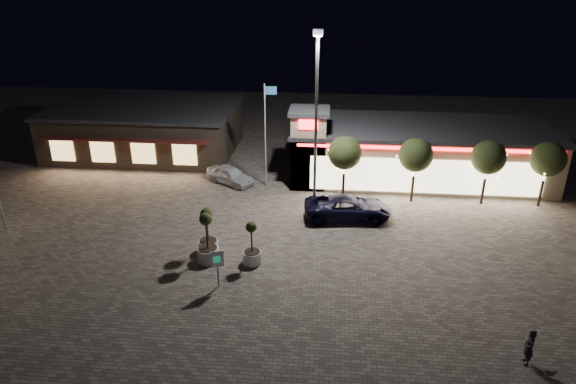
# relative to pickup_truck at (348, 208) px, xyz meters

# --- Properties ---
(ground) EXTENTS (90.00, 90.00, 0.00)m
(ground) POSITION_rel_pickup_truck_xyz_m (-4.29, -7.71, -0.82)
(ground) COLOR slate
(ground) RESTS_ON ground
(retail_building) EXTENTS (20.40, 8.40, 6.10)m
(retail_building) POSITION_rel_pickup_truck_xyz_m (5.22, 8.10, 1.39)
(retail_building) COLOR tan
(retail_building) RESTS_ON ground
(restaurant_building) EXTENTS (16.40, 11.00, 4.30)m
(restaurant_building) POSITION_rel_pickup_truck_xyz_m (-18.29, 12.26, 1.34)
(restaurant_building) COLOR #382D23
(restaurant_building) RESTS_ON ground
(floodlight_pole) EXTENTS (0.60, 0.40, 12.38)m
(floodlight_pole) POSITION_rel_pickup_truck_xyz_m (-2.29, 0.29, 6.20)
(floodlight_pole) COLOR gray
(floodlight_pole) RESTS_ON ground
(flagpole) EXTENTS (0.95, 0.10, 8.00)m
(flagpole) POSITION_rel_pickup_truck_xyz_m (-6.19, 5.29, 3.93)
(flagpole) COLOR white
(flagpole) RESTS_ON ground
(string_tree_a) EXTENTS (2.42, 2.42, 4.79)m
(string_tree_a) POSITION_rel_pickup_truck_xyz_m (-0.29, 3.29, 2.74)
(string_tree_a) COLOR #332319
(string_tree_a) RESTS_ON ground
(string_tree_b) EXTENTS (2.42, 2.42, 4.79)m
(string_tree_b) POSITION_rel_pickup_truck_xyz_m (4.71, 3.29, 2.74)
(string_tree_b) COLOR #332319
(string_tree_b) RESTS_ON ground
(string_tree_c) EXTENTS (2.42, 2.42, 4.79)m
(string_tree_c) POSITION_rel_pickup_truck_xyz_m (9.71, 3.29, 2.74)
(string_tree_c) COLOR #332319
(string_tree_c) RESTS_ON ground
(string_tree_d) EXTENTS (2.42, 2.42, 4.79)m
(string_tree_d) POSITION_rel_pickup_truck_xyz_m (13.71, 3.29, 2.74)
(string_tree_d) COLOR #332319
(string_tree_d) RESTS_ON ground
(pickup_truck) EXTENTS (6.10, 3.25, 1.63)m
(pickup_truck) POSITION_rel_pickup_truck_xyz_m (0.00, 0.00, 0.00)
(pickup_truck) COLOR black
(pickup_truck) RESTS_ON ground
(white_sedan) EXTENTS (4.35, 3.56, 1.40)m
(white_sedan) POSITION_rel_pickup_truck_xyz_m (-9.18, 5.36, -0.12)
(white_sedan) COLOR silver
(white_sedan) RESTS_ON ground
(pedestrian) EXTENTS (0.42, 0.64, 1.73)m
(pedestrian) POSITION_rel_pickup_truck_xyz_m (7.57, -13.30, 0.05)
(pedestrian) COLOR black
(pedestrian) RESTS_ON ground
(dog) EXTENTS (0.47, 0.17, 0.25)m
(dog) POSITION_rel_pickup_truck_xyz_m (8.32, -14.08, -0.57)
(dog) COLOR #59514C
(dog) RESTS_ON ground
(planter_left) EXTENTS (1.20, 1.20, 2.95)m
(planter_left) POSITION_rel_pickup_truck_xyz_m (-8.36, -5.35, 0.10)
(planter_left) COLOR white
(planter_left) RESTS_ON ground
(planter_mid) EXTENTS (1.26, 1.26, 3.10)m
(planter_mid) POSITION_rel_pickup_truck_xyz_m (-8.15, -6.29, 0.14)
(planter_mid) COLOR white
(planter_mid) RESTS_ON ground
(planter_right) EXTENTS (1.09, 1.09, 2.67)m
(planter_right) POSITION_rel_pickup_truck_xyz_m (-5.56, -6.27, 0.01)
(planter_right) COLOR white
(planter_right) RESTS_ON ground
(valet_sign) EXTENTS (0.69, 0.33, 2.18)m
(valet_sign) POSITION_rel_pickup_truck_xyz_m (-6.99, -8.83, 0.71)
(valet_sign) COLOR gray
(valet_sign) RESTS_ON ground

